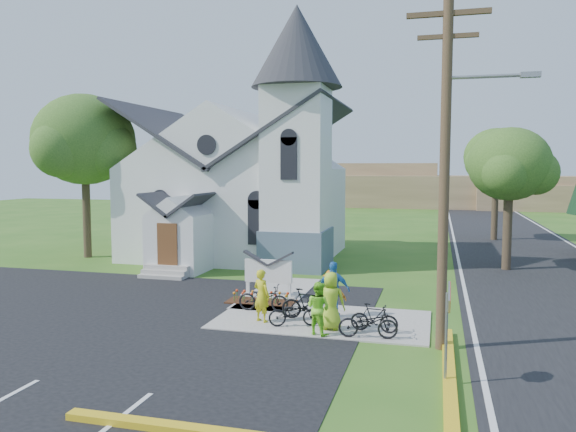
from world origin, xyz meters
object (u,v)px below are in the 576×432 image
(bike_2, at_px, (294,313))
(cyclist_3, at_px, (332,293))
(cyclist_0, at_px, (262,295))
(cyclist_1, at_px, (318,308))
(bike_0, at_px, (263,298))
(church_sign, at_px, (268,272))
(utility_pole, at_px, (447,156))
(stop_sign, at_px, (448,311))
(bike_4, at_px, (368,323))
(bike_1, at_px, (307,304))
(cyclist_4, at_px, (331,301))
(bike_3, at_px, (374,318))
(cyclist_2, at_px, (334,289))

(bike_2, distance_m, cyclist_3, 1.80)
(cyclist_0, distance_m, cyclist_1, 2.26)
(cyclist_0, xyz_separation_m, cyclist_3, (2.08, 1.27, -0.07))
(cyclist_0, xyz_separation_m, bike_0, (-0.34, 1.25, -0.39))
(church_sign, relative_size, utility_pole, 0.22)
(cyclist_1, bearing_deg, utility_pole, -159.76)
(stop_sign, distance_m, bike_2, 6.03)
(bike_0, relative_size, cyclist_1, 1.12)
(cyclist_3, bearing_deg, bike_4, 107.63)
(cyclist_0, xyz_separation_m, bike_4, (3.58, -0.89, -0.41))
(church_sign, height_order, bike_1, church_sign)
(cyclist_4, xyz_separation_m, bike_4, (1.23, -0.60, -0.45))
(utility_pole, height_order, bike_2, utility_pole)
(bike_2, relative_size, cyclist_3, 1.04)
(utility_pole, height_order, bike_0, utility_pole)
(cyclist_0, height_order, cyclist_3, cyclist_0)
(stop_sign, distance_m, cyclist_0, 7.03)
(church_sign, bearing_deg, bike_0, -77.38)
(stop_sign, bearing_deg, cyclist_3, 125.71)
(bike_0, relative_size, bike_3, 1.23)
(bike_1, xyz_separation_m, cyclist_2, (0.80, 0.54, 0.43))
(bike_1, height_order, cyclist_3, cyclist_3)
(cyclist_0, relative_size, cyclist_3, 1.09)
(bike_0, bearing_deg, utility_pole, -111.15)
(stop_sign, xyz_separation_m, bike_4, (-2.21, 3.00, -1.27))
(church_sign, height_order, bike_2, church_sign)
(cyclist_1, distance_m, cyclist_2, 2.07)
(cyclist_1, bearing_deg, bike_2, -10.43)
(bike_3, bearing_deg, bike_4, 175.84)
(bike_1, distance_m, bike_2, 0.91)
(cyclist_2, relative_size, cyclist_3, 1.19)
(cyclist_2, bearing_deg, stop_sign, 128.75)
(stop_sign, height_order, cyclist_3, stop_sign)
(bike_1, bearing_deg, cyclist_3, -48.97)
(bike_2, bearing_deg, cyclist_3, -50.55)
(utility_pole, relative_size, bike_0, 5.51)
(church_sign, distance_m, bike_2, 4.29)
(cyclist_1, relative_size, cyclist_3, 1.02)
(church_sign, relative_size, cyclist_3, 1.39)
(bike_0, bearing_deg, cyclist_0, -164.13)
(bike_1, bearing_deg, stop_sign, -136.35)
(cyclist_2, relative_size, bike_3, 1.28)
(bike_2, bearing_deg, cyclist_0, 58.57)
(stop_sign, relative_size, bike_4, 1.42)
(bike_3, relative_size, bike_4, 0.84)
(bike_4, bearing_deg, bike_0, 55.15)
(bike_0, relative_size, bike_1, 1.06)
(cyclist_2, height_order, bike_4, cyclist_2)
(bike_4, bearing_deg, church_sign, 39.03)
(cyclist_4, bearing_deg, bike_2, -5.58)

